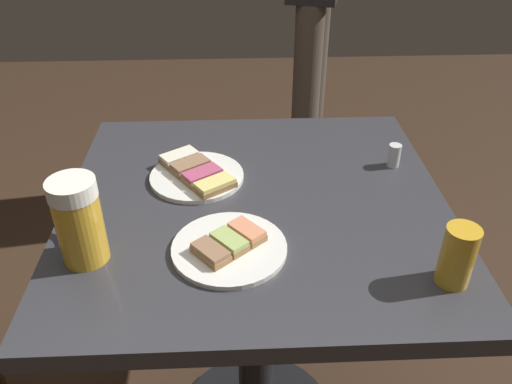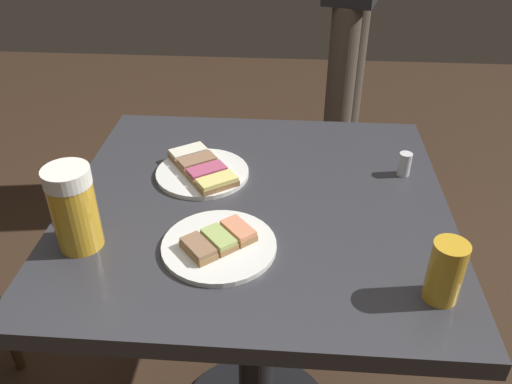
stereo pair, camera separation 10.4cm
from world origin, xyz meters
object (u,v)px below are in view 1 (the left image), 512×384
Objects in this scene: plate_far at (229,247)px; beer_glass_small at (458,256)px; beer_mug at (78,220)px; salt_shaker at (394,155)px; plate_near at (197,174)px.

plate_far is 0.38m from beer_glass_small.
beer_glass_small is at bearing -98.39° from beer_mug.
plate_far is 1.30× the size of beer_mug.
plate_far is 1.91× the size of beer_glass_small.
plate_near is at bearing 94.58° from salt_shaker.
salt_shaker is (0.03, -0.43, 0.01)m from plate_near.
beer_glass_small reaches higher than plate_far.
plate_near is at bearing 15.84° from plate_far.
salt_shaker is at bearing -65.48° from beer_mug.
beer_mug reaches higher than plate_far.
plate_near and plate_far have the same top height.
salt_shaker is at bearing -52.82° from plate_far.
salt_shaker is at bearing -0.21° from beer_glass_small.
salt_shaker is (0.28, -0.36, 0.02)m from plate_far.
beer_mug is 3.04× the size of salt_shaker.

